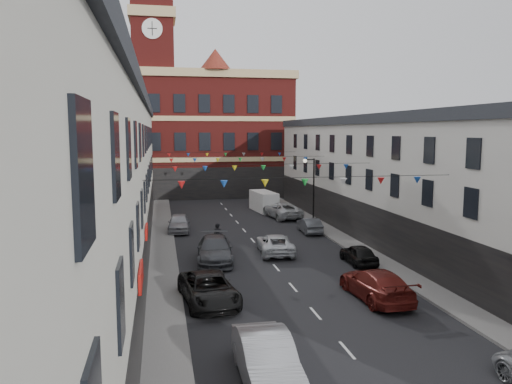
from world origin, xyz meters
TOP-DOWN VIEW (x-y plane):
  - ground at (0.00, 0.00)m, footprint 160.00×160.00m
  - pavement_left at (-6.90, 2.00)m, footprint 1.80×64.00m
  - pavement_right at (6.90, 2.00)m, footprint 1.80×64.00m
  - terrace_left at (-11.78, 1.00)m, footprint 8.40×56.00m
  - terrace_right at (11.78, 1.00)m, footprint 8.40×56.00m
  - civic_building at (0.00, 37.95)m, footprint 20.60×13.30m
  - clock_tower at (-7.50, 35.00)m, footprint 5.60×5.60m
  - distant_hill at (-4.00, 62.00)m, footprint 40.00×14.00m
  - street_lamp at (6.55, 14.00)m, footprint 1.10×0.36m
  - car_left_b at (-3.60, -13.87)m, footprint 1.75×4.99m
  - car_left_c at (-4.75, -5.66)m, footprint 3.02×5.51m
  - car_left_d at (-3.60, 2.15)m, footprint 2.78×5.77m
  - car_left_e at (-5.50, 12.49)m, footprint 2.10×4.55m
  - car_right_c at (3.60, -6.66)m, footprint 2.39×5.44m
  - car_right_d at (5.40, -0.08)m, footprint 1.52×3.73m
  - car_right_e at (5.21, 10.00)m, footprint 1.51×3.95m
  - car_right_f at (4.72, 17.44)m, footprint 3.29×5.83m
  - moving_car at (0.77, 3.60)m, footprint 2.67×5.09m
  - white_van at (3.80, 21.96)m, footprint 2.37×4.90m
  - pedestrian at (-3.00, 5.62)m, footprint 0.70×0.48m

SIDE VIEW (x-z plane):
  - ground at x=0.00m, z-range 0.00..0.00m
  - pavement_left at x=-6.90m, z-range 0.00..0.15m
  - pavement_right at x=6.90m, z-range 0.00..0.15m
  - car_right_d at x=5.40m, z-range 0.00..1.27m
  - car_right_e at x=5.21m, z-range 0.00..1.28m
  - moving_car at x=0.77m, z-range 0.00..1.37m
  - car_left_c at x=-4.75m, z-range 0.00..1.46m
  - car_left_e at x=-5.50m, z-range 0.00..1.51m
  - car_right_f at x=4.72m, z-range 0.00..1.54m
  - car_right_c at x=3.60m, z-range 0.00..1.55m
  - car_left_d at x=-3.60m, z-range 0.00..1.62m
  - car_left_b at x=-3.60m, z-range 0.00..1.64m
  - pedestrian at x=-3.00m, z-range 0.00..1.88m
  - white_van at x=3.80m, z-range 0.00..2.09m
  - street_lamp at x=6.55m, z-range 0.90..6.90m
  - terrace_right at x=11.78m, z-range 0.00..9.70m
  - distant_hill at x=-4.00m, z-range 0.00..10.00m
  - terrace_left at x=-11.78m, z-range 0.00..10.70m
  - civic_building at x=0.00m, z-range -1.11..17.39m
  - clock_tower at x=-7.50m, z-range -0.07..29.93m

